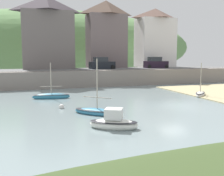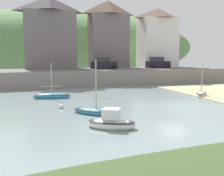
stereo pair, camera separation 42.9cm
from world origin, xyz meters
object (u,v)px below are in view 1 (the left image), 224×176
object	(u,v)px
waterfront_building_left	(47,32)
sailboat_blue_trim	(97,112)
waterfront_building_centre	(106,34)
mooring_buoy	(62,107)
motorboat_with_cabin	(114,123)
sailboat_far_left	(200,94)
parked_car_near_slipway	(102,64)
waterfront_building_right	(155,38)
parked_car_by_wall	(156,63)
sailboat_nearest_shore	(51,96)

from	to	relation	value
waterfront_building_left	sailboat_blue_trim	bearing A→B (deg)	-87.13
waterfront_building_left	waterfront_building_centre	world-z (taller)	waterfront_building_left
mooring_buoy	motorboat_with_cabin	bearing A→B (deg)	-72.83
waterfront_building_left	sailboat_far_left	distance (m)	27.35
waterfront_building_left	parked_car_near_slipway	size ratio (longest dim) A/B	2.83
parked_car_near_slipway	waterfront_building_centre	bearing A→B (deg)	58.55
waterfront_building_left	waterfront_building_right	world-z (taller)	waterfront_building_left
waterfront_building_centre	parked_car_by_wall	xyz separation A→B (m)	(7.70, -4.50, -5.26)
waterfront_building_left	waterfront_building_right	size ratio (longest dim) A/B	1.09
motorboat_with_cabin	parked_car_near_slipway	size ratio (longest dim) A/B	0.81
waterfront_building_right	mooring_buoy	xyz separation A→B (m)	(-21.27, -23.46, -7.86)
waterfront_building_centre	sailboat_blue_trim	xyz separation A→B (m)	(-9.06, -26.72, -8.25)
waterfront_building_right	motorboat_with_cabin	xyz separation A→B (m)	(-18.94, -31.00, -7.64)
waterfront_building_centre	waterfront_building_right	bearing A→B (deg)	-0.00
parked_car_by_wall	sailboat_nearest_shore	bearing A→B (deg)	-145.36
waterfront_building_centre	parked_car_near_slipway	bearing A→B (deg)	-115.81
sailboat_nearest_shore	parked_car_by_wall	size ratio (longest dim) A/B	1.00
waterfront_building_right	sailboat_far_left	bearing A→B (deg)	-103.31
motorboat_with_cabin	mooring_buoy	size ratio (longest dim) A/B	7.20
waterfront_building_right	mooring_buoy	distance (m)	32.63
motorboat_with_cabin	mooring_buoy	distance (m)	7.89
waterfront_building_right	sailboat_far_left	distance (m)	23.09
waterfront_building_centre	waterfront_building_right	size ratio (longest dim) A/B	1.08
sailboat_blue_trim	sailboat_nearest_shore	distance (m)	9.50
motorboat_with_cabin	parked_car_by_wall	world-z (taller)	parked_car_by_wall
parked_car_by_wall	mooring_buoy	world-z (taller)	parked_car_by_wall
waterfront_building_centre	sailboat_far_left	distance (m)	23.21
waterfront_building_right	sailboat_blue_trim	world-z (taller)	waterfront_building_right
waterfront_building_left	sailboat_far_left	world-z (taller)	waterfront_building_left
waterfront_building_right	parked_car_near_slipway	world-z (taller)	waterfront_building_right
motorboat_with_cabin	parked_car_near_slipway	world-z (taller)	parked_car_near_slipway
parked_car_near_slipway	motorboat_with_cabin	bearing A→B (deg)	-110.32
waterfront_building_right	parked_car_by_wall	bearing A→B (deg)	-115.28
waterfront_building_centre	sailboat_blue_trim	size ratio (longest dim) A/B	2.60
sailboat_far_left	parked_car_near_slipway	xyz separation A→B (m)	(-7.00, 16.66, 2.97)
waterfront_building_left	waterfront_building_centre	xyz separation A→B (m)	(10.40, 0.00, -0.03)
sailboat_blue_trim	motorboat_with_cabin	world-z (taller)	sailboat_blue_trim
sailboat_blue_trim	motorboat_with_cabin	xyz separation A→B (m)	(-0.06, -4.28, 0.14)
sailboat_far_left	parked_car_near_slipway	world-z (taller)	parked_car_near_slipway
motorboat_with_cabin	parked_car_by_wall	bearing A→B (deg)	86.74
sailboat_nearest_shore	parked_car_near_slipway	world-z (taller)	parked_car_near_slipway
sailboat_nearest_shore	sailboat_far_left	size ratio (longest dim) A/B	1.04
sailboat_blue_trim	waterfront_building_centre	bearing A→B (deg)	114.89
parked_car_near_slipway	sailboat_nearest_shore	bearing A→B (deg)	-131.77
parked_car_near_slipway	waterfront_building_right	bearing A→B (deg)	14.91
waterfront_building_centre	sailboat_far_left	world-z (taller)	waterfront_building_centre
waterfront_building_left	parked_car_by_wall	bearing A→B (deg)	-13.96
parked_car_near_slipway	parked_car_by_wall	xyz separation A→B (m)	(9.88, 0.00, 0.00)
waterfront_building_right	motorboat_with_cabin	bearing A→B (deg)	-121.43
waterfront_building_centre	sailboat_nearest_shore	distance (m)	22.71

